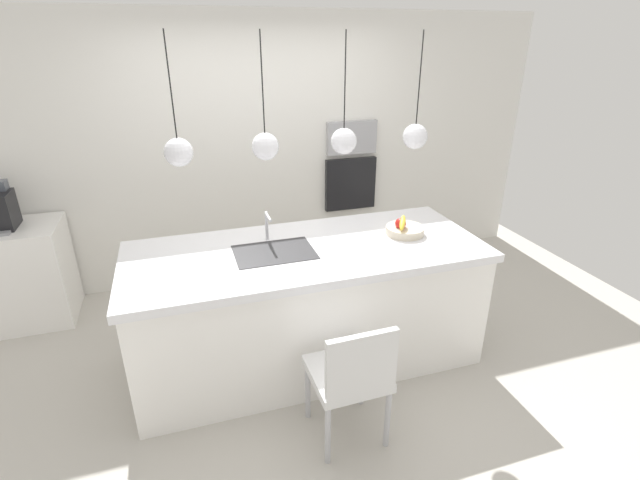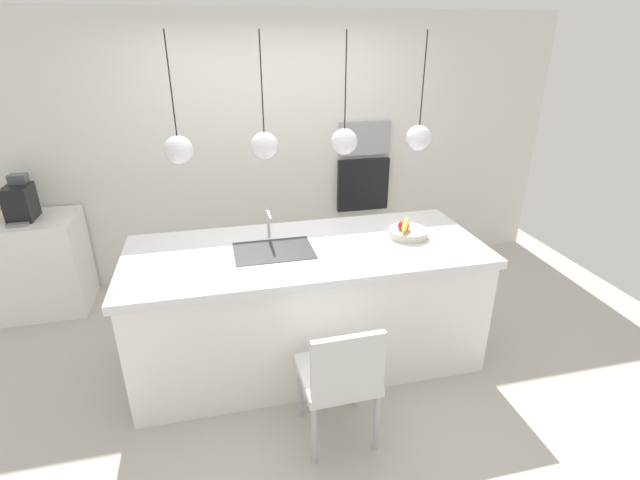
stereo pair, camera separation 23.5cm
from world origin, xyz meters
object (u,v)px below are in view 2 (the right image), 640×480
Objects in this scene: oven at (363,185)px; chair_near at (340,375)px; fruit_bowl at (407,232)px; microwave at (365,138)px; coffee_machine at (20,201)px.

chair_near is (-0.93, -2.46, -0.39)m from oven.
microwave is (0.16, 1.56, 0.40)m from fruit_bowl.
coffee_machine is at bearing -174.69° from microwave.
fruit_bowl is 0.54× the size of microwave.
coffee_machine is 0.68× the size of oven.
oven is 0.64× the size of chair_near.
fruit_bowl is at bearing -95.77° from oven.
coffee_machine is 0.70× the size of microwave.
coffee_machine is at bearing 157.42° from fruit_bowl.
chair_near is at bearing -110.72° from oven.
fruit_bowl is at bearing -22.58° from coffee_machine.
microwave is 0.61× the size of chair_near.
microwave is at bearing 0.00° from oven.
chair_near is at bearing -130.72° from fruit_bowl.
microwave is at bearing 69.28° from chair_near.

